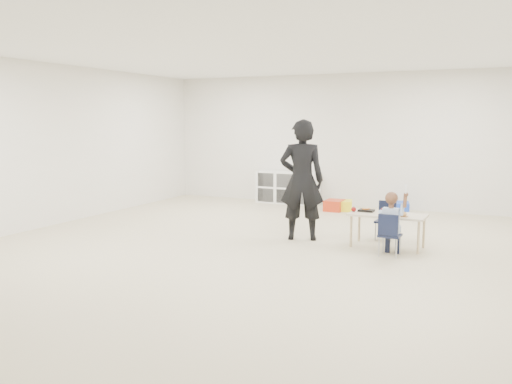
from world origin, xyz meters
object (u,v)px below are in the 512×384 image
at_px(chair_near, 390,235).
at_px(cubby_shelf, 288,188).
at_px(table, 387,230).
at_px(child, 390,222).
at_px(adult, 302,180).

bearing_deg(chair_near, cubby_shelf, 130.19).
bearing_deg(table, cubby_shelf, 132.83).
height_order(child, adult, adult).
xyz_separation_m(table, adult, (-1.31, -0.03, 0.67)).
bearing_deg(chair_near, table, 107.09).
bearing_deg(table, child, -72.91).
distance_m(chair_near, adult, 1.64).
bearing_deg(adult, child, 143.31).
xyz_separation_m(cubby_shelf, adult, (1.55, -3.31, 0.57)).
height_order(chair_near, cubby_shelf, cubby_shelf).
xyz_separation_m(child, cubby_shelf, (-2.99, 3.77, -0.11)).
xyz_separation_m(chair_near, adult, (-1.45, 0.46, 0.63)).
relative_size(chair_near, adult, 0.32).
height_order(table, cubby_shelf, cubby_shelf).
bearing_deg(cubby_shelf, child, -51.57).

